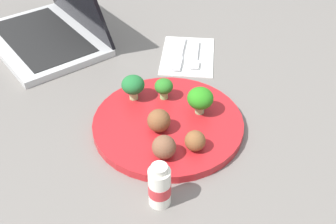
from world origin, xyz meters
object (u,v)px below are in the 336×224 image
(broccoli_floret_far_rim, at_px, (133,85))
(napkin, at_px, (188,55))
(plate, at_px, (168,124))
(meatball_front_left, at_px, (159,121))
(laptop, at_px, (50,25))
(fork, at_px, (195,56))
(knife, at_px, (180,55))
(meatball_mid_right, at_px, (195,141))
(meatball_near_rim, at_px, (167,147))
(yogurt_bottle, at_px, (159,186))
(broccoli_floret_near_rim, at_px, (200,99))
(broccoli_floret_mid_left, at_px, (164,87))

(broccoli_floret_far_rim, relative_size, napkin, 0.30)
(plate, bearing_deg, broccoli_floret_far_rim, -130.86)
(meatball_front_left, xyz_separation_m, laptop, (-0.33, -0.30, 0.00))
(broccoli_floret_far_rim, xyz_separation_m, fork, (-0.18, 0.12, -0.04))
(knife, bearing_deg, fork, 87.47)
(plate, relative_size, meatball_mid_right, 7.75)
(meatball_near_rim, bearing_deg, plate, -177.11)
(meatball_near_rim, relative_size, laptop, 0.11)
(meatball_front_left, distance_m, knife, 0.27)
(napkin, xyz_separation_m, laptop, (-0.05, -0.34, 0.04))
(laptop, bearing_deg, yogurt_bottle, 32.70)
(meatball_near_rim, distance_m, laptop, 0.51)
(broccoli_floret_near_rim, bearing_deg, laptop, -127.03)
(napkin, relative_size, yogurt_bottle, 2.14)
(napkin, height_order, knife, knife)
(laptop, bearing_deg, fork, 80.11)
(broccoli_floret_near_rim, xyz_separation_m, meatball_near_rim, (0.12, -0.05, -0.01))
(yogurt_bottle, bearing_deg, fork, 173.66)
(broccoli_floret_near_rim, xyz_separation_m, napkin, (-0.22, -0.03, -0.05))
(plate, height_order, meatball_front_left, meatball_front_left)
(meatball_near_rim, height_order, fork, meatball_near_rim)
(meatball_mid_right, relative_size, yogurt_bottle, 0.46)
(fork, bearing_deg, meatball_front_left, -12.56)
(broccoli_floret_mid_left, height_order, napkin, broccoli_floret_mid_left)
(meatball_front_left, distance_m, laptop, 0.44)
(broccoli_floret_far_rim, height_order, fork, broccoli_floret_far_rim)
(yogurt_bottle, bearing_deg, meatball_front_left, -174.83)
(napkin, height_order, fork, fork)
(broccoli_floret_near_rim, height_order, broccoli_floret_far_rim, broccoli_floret_near_rim)
(plate, distance_m, knife, 0.25)
(meatball_near_rim, bearing_deg, fork, 173.00)
(napkin, distance_m, fork, 0.02)
(napkin, bearing_deg, broccoli_floret_mid_left, -12.67)
(yogurt_bottle, xyz_separation_m, laptop, (-0.48, -0.31, 0.00))
(plate, bearing_deg, meatball_near_rim, 2.89)
(broccoli_floret_far_rim, xyz_separation_m, yogurt_bottle, (0.24, 0.07, -0.01))
(meatball_front_left, xyz_separation_m, meatball_mid_right, (0.04, 0.07, -0.00))
(plate, height_order, broccoli_floret_far_rim, broccoli_floret_far_rim)
(knife, relative_size, yogurt_bottle, 1.84)
(plate, distance_m, meatball_front_left, 0.04)
(broccoli_floret_mid_left, distance_m, laptop, 0.38)
(broccoli_floret_far_rim, height_order, meatball_front_left, broccoli_floret_far_rim)
(napkin, height_order, yogurt_bottle, yogurt_bottle)
(yogurt_bottle, bearing_deg, meatball_near_rim, 176.28)
(meatball_near_rim, distance_m, fork, 0.34)
(plate, distance_m, broccoli_floret_mid_left, 0.08)
(fork, relative_size, yogurt_bottle, 1.52)
(broccoli_floret_far_rim, bearing_deg, fork, 146.88)
(broccoli_floret_near_rim, bearing_deg, broccoli_floret_mid_left, -119.51)
(meatball_near_rim, bearing_deg, meatball_front_left, -163.88)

